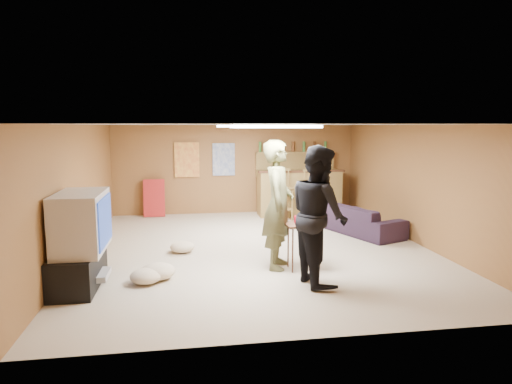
{
  "coord_description": "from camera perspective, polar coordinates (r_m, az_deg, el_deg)",
  "views": [
    {
      "loc": [
        -1.25,
        -7.79,
        2.19
      ],
      "look_at": [
        0.0,
        0.2,
        1.0
      ],
      "focal_mm": 32.0,
      "sensor_mm": 36.0,
      "label": 1
    }
  ],
  "objects": [
    {
      "name": "tv_body",
      "position": [
        6.58,
        -21.03,
        -3.5
      ],
      "size": [
        0.6,
        1.1,
        0.8
      ],
      "primitive_type": "cube",
      "color": "#B2B2B7",
      "rests_on": "tv_stand"
    },
    {
      "name": "wall_back",
      "position": [
        11.42,
        -2.57,
        2.87
      ],
      "size": [
        6.0,
        0.02,
        2.2
      ],
      "primitive_type": "cube",
      "color": "brown",
      "rests_on": "ground"
    },
    {
      "name": "cushion_mid",
      "position": [
        8.07,
        -9.2,
        -6.79
      ],
      "size": [
        0.55,
        0.55,
        0.19
      ],
      "primitive_type": "ellipsoid",
      "rotation": [
        0.0,
        0.0,
        0.4
      ],
      "color": "tan",
      "rests_on": "ground"
    },
    {
      "name": "bar_stool_left",
      "position": [
        10.59,
        3.73,
        0.03
      ],
      "size": [
        0.51,
        0.51,
        1.32
      ],
      "primitive_type": null,
      "rotation": [
        0.0,
        0.0,
        0.26
      ],
      "color": "brown",
      "rests_on": "ground"
    },
    {
      "name": "ceiling_panel_back",
      "position": [
        9.08,
        -0.99,
        8.24
      ],
      "size": [
        1.2,
        0.6,
        0.04
      ],
      "primitive_type": "cube",
      "color": "white",
      "rests_on": "ceiling"
    },
    {
      "name": "person_olive",
      "position": [
        6.96,
        2.79,
        -1.6
      ],
      "size": [
        0.67,
        0.83,
        1.97
      ],
      "primitive_type": "imported",
      "rotation": [
        0.0,
        0.0,
        1.25
      ],
      "color": "brown",
      "rests_on": "ground"
    },
    {
      "name": "tv_screen",
      "position": [
        6.52,
        -18.36,
        -3.47
      ],
      "size": [
        0.02,
        0.95,
        0.65
      ],
      "primitive_type": "cube",
      "color": "navy",
      "rests_on": "tv_body"
    },
    {
      "name": "cushion_near_tv",
      "position": [
        6.78,
        -12.2,
        -9.67
      ],
      "size": [
        0.63,
        0.63,
        0.22
      ],
      "primitive_type": "ellipsoid",
      "rotation": [
        0.0,
        0.0,
        -0.33
      ],
      "color": "tan",
      "rests_on": "ground"
    },
    {
      "name": "folding_chair_stack",
      "position": [
        11.25,
        -12.6,
        -0.74
      ],
      "size": [
        0.5,
        0.26,
        0.91
      ],
      "primitive_type": "cube",
      "rotation": [
        -0.14,
        0.0,
        0.0
      ],
      "color": "#AA201F",
      "rests_on": "ground"
    },
    {
      "name": "tray_table",
      "position": [
        7.03,
        5.92,
        -6.77
      ],
      "size": [
        0.57,
        0.47,
        0.72
      ],
      "primitive_type": "cube",
      "rotation": [
        0.0,
        0.0,
        0.05
      ],
      "color": "#402314",
      "rests_on": "ground"
    },
    {
      "name": "poster_right",
      "position": [
        11.33,
        -4.06,
        4.08
      ],
      "size": [
        0.55,
        0.03,
        0.8
      ],
      "primitive_type": "cube",
      "color": "#334C99",
      "rests_on": "wall_back"
    },
    {
      "name": "person_black",
      "position": [
        6.35,
        7.85,
        -2.86
      ],
      "size": [
        0.84,
        1.02,
        1.92
      ],
      "primitive_type": "imported",
      "rotation": [
        0.0,
        0.0,
        1.7
      ],
      "color": "black",
      "rests_on": "ground"
    },
    {
      "name": "dvd_box",
      "position": [
        6.73,
        -19.43,
        -9.75
      ],
      "size": [
        0.35,
        0.5,
        0.08
      ],
      "primitive_type": "cube",
      "color": "#B2B2B7",
      "rests_on": "tv_stand"
    },
    {
      "name": "ceiling_panel_front",
      "position": [
        6.42,
        2.37,
        8.19
      ],
      "size": [
        1.2,
        0.6,
        0.04
      ],
      "primitive_type": "cube",
      "color": "white",
      "rests_on": "ceiling"
    },
    {
      "name": "wall_front",
      "position": [
        4.6,
        7.17,
        -5.37
      ],
      "size": [
        6.0,
        0.02,
        2.2
      ],
      "primitive_type": "cube",
      "color": "brown",
      "rests_on": "ground"
    },
    {
      "name": "wall_right",
      "position": [
        8.95,
        19.56,
        0.88
      ],
      "size": [
        0.02,
        7.0,
        2.2
      ],
      "primitive_type": "cube",
      "color": "brown",
      "rests_on": "ground"
    },
    {
      "name": "bar_lip",
      "position": [
        10.9,
        5.77,
        2.58
      ],
      "size": [
        2.1,
        0.12,
        0.05
      ],
      "primitive_type": "cube",
      "color": "#402314",
      "rests_on": "bar_counter"
    },
    {
      "name": "cup_red_far",
      "position": [
        6.89,
        6.63,
        -3.55
      ],
      "size": [
        0.11,
        0.11,
        0.11
      ],
      "primitive_type": "cylinder",
      "rotation": [
        0.0,
        0.0,
        -0.37
      ],
      "color": "red",
      "rests_on": "tray_table"
    },
    {
      "name": "bar_counter",
      "position": [
        11.21,
        5.41,
        -0.09
      ],
      "size": [
        2.0,
        0.6,
        1.1
      ],
      "primitive_type": "cube",
      "color": "brown",
      "rests_on": "ground"
    },
    {
      "name": "ceiling",
      "position": [
        7.89,
        0.23,
        8.44
      ],
      "size": [
        6.0,
        7.0,
        0.02
      ],
      "primitive_type": "cube",
      "color": "silver",
      "rests_on": "ground"
    },
    {
      "name": "bottle_row",
      "position": [
        11.51,
        4.66,
        5.66
      ],
      "size": [
        1.76,
        0.08,
        0.26
      ],
      "primitive_type": null,
      "color": "#3F7233",
      "rests_on": "bar_shelf"
    },
    {
      "name": "cup_blue",
      "position": [
        7.09,
        7.02,
        -3.19
      ],
      "size": [
        0.09,
        0.09,
        0.12
      ],
      "primitive_type": "cylinder",
      "rotation": [
        0.0,
        0.0,
        -0.07
      ],
      "color": "navy",
      "rests_on": "tray_table"
    },
    {
      "name": "wall_left",
      "position": [
        8.06,
        -21.33,
        0.02
      ],
      "size": [
        0.02,
        7.0,
        2.2
      ],
      "primitive_type": "cube",
      "color": "brown",
      "rests_on": "ground"
    },
    {
      "name": "bar_backing",
      "position": [
        11.59,
        4.88,
        3.43
      ],
      "size": [
        2.0,
        0.14,
        0.6
      ],
      "primitive_type": "cube",
      "color": "brown",
      "rests_on": "bar_counter"
    },
    {
      "name": "cushion_far",
      "position": [
        6.65,
        -13.57,
        -10.17
      ],
      "size": [
        0.57,
        0.57,
        0.2
      ],
      "primitive_type": "ellipsoid",
      "rotation": [
        0.0,
        0.0,
        -0.32
      ],
      "color": "tan",
      "rests_on": "ground"
    },
    {
      "name": "sofa",
      "position": [
        9.56,
        12.69,
        -3.31
      ],
      "size": [
        1.43,
        2.12,
        0.58
      ],
      "primitive_type": "imported",
      "rotation": [
        0.0,
        0.0,
        1.94
      ],
      "color": "black",
      "rests_on": "ground"
    },
    {
      "name": "tv_stand",
      "position": [
        6.75,
        -21.33,
        -8.92
      ],
      "size": [
        0.55,
        1.3,
        0.5
      ],
      "primitive_type": "cube",
      "color": "black",
      "rests_on": "ground"
    },
    {
      "name": "cup_red_near",
      "position": [
        6.97,
        5.07,
        -3.42
      ],
      "size": [
        0.1,
        0.1,
        0.1
      ],
      "primitive_type": "cylinder",
      "rotation": [
        0.0,
        0.0,
        0.36
      ],
      "color": "red",
      "rests_on": "tray_table"
    },
    {
      "name": "bar_stool_right",
      "position": [
        10.5,
        6.8,
        -0.25
      ],
      "size": [
        0.48,
        0.48,
        1.26
      ],
      "primitive_type": null,
      "rotation": [
        0.0,
        0.0,
        0.24
      ],
      "color": "brown",
      "rests_on": "ground"
    },
    {
      "name": "bar_shelf",
      "position": [
        11.55,
        4.92,
        4.9
      ],
      "size": [
        2.0,
        0.18,
        0.05
      ],
      "primitive_type": "cube",
      "color": "brown",
      "rests_on": "bar_backing"
    },
    {
      "name": "ground",
      "position": [
        8.19,
        0.22,
        -7.14
      ],
      "size": [
        7.0,
        7.0,
        0.0
      ],
      "primitive_type": "plane",
      "color": "tan",
      "rests_on": "ground"
    },
    {
      "name": "poster_left",
      "position": [
        11.29,
        -8.63,
        4.0
      ],
      "size": [
        0.6,
        0.03,
        0.85
      ],
      "primitive_type": "cube",
      "color": "#BF3F26",
      "rests_on": "wall_back"
    }
  ]
}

